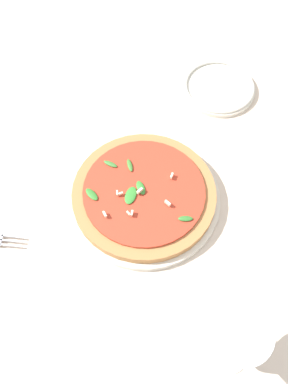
# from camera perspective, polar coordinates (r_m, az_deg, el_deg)

# --- Properties ---
(ground_plane) EXTENTS (6.00, 6.00, 0.00)m
(ground_plane) POSITION_cam_1_polar(r_m,az_deg,el_deg) (0.91, 1.60, 0.86)
(ground_plane) COLOR beige
(pizza_arugula_main) EXTENTS (0.30, 0.30, 0.05)m
(pizza_arugula_main) POSITION_cam_1_polar(r_m,az_deg,el_deg) (0.88, -0.01, -0.43)
(pizza_arugula_main) COLOR silver
(pizza_arugula_main) RESTS_ON ground_plane
(wine_glass) EXTENTS (0.10, 0.10, 0.14)m
(wine_glass) POSITION_cam_1_polar(r_m,az_deg,el_deg) (0.72, 11.63, -17.79)
(wine_glass) COLOR white
(wine_glass) RESTS_ON ground_plane
(side_plate_white) EXTENTS (0.17, 0.17, 0.02)m
(side_plate_white) POSITION_cam_1_polar(r_m,az_deg,el_deg) (1.08, 9.46, 12.96)
(side_plate_white) COLOR silver
(side_plate_white) RESTS_ON ground_plane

